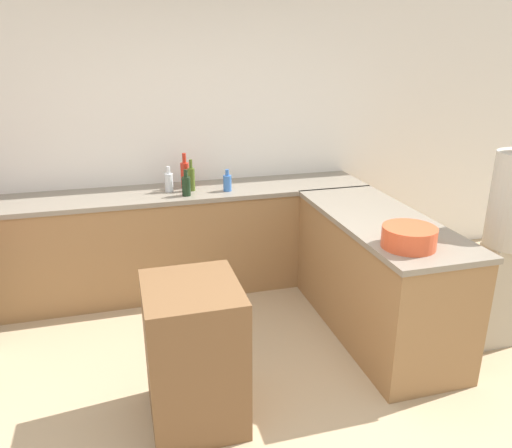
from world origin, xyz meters
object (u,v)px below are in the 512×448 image
Objects in this scene: island_table at (194,354)px; wine_bottle_dark at (186,185)px; water_bottle_blue at (227,182)px; person_at_peninsula at (512,232)px; olive_oil_bottle at (191,178)px; vinegar_bottle_clear at (169,182)px; mixing_bowl at (409,237)px; hot_sauce_bottle at (185,174)px.

island_table is 1.70m from wine_bottle_dark.
water_bottle_blue is 0.11× the size of person_at_peninsula.
olive_oil_bottle is 1.23× the size of wine_bottle_dark.
vinegar_bottle_clear is (-0.49, 0.11, 0.01)m from water_bottle_blue.
person_at_peninsula is (0.91, 0.13, -0.11)m from mixing_bowl.
vinegar_bottle_clear is (-0.15, -0.09, -0.04)m from hot_sauce_bottle.
vinegar_bottle_clear is 0.13× the size of person_at_peninsula.
person_at_peninsula is (1.74, -1.44, -0.11)m from water_bottle_blue.
wine_bottle_dark is (0.20, 1.59, 0.59)m from island_table.
hot_sauce_bottle reaches higher than wine_bottle_dark.
person_at_peninsula is (2.08, -1.64, -0.16)m from hot_sauce_bottle.
water_bottle_blue is 2.26m from person_at_peninsula.
island_table is 2.36m from person_at_peninsula.
olive_oil_bottle is at bearing 162.79° from water_bottle_blue.
person_at_peninsula is (2.31, 0.19, 0.46)m from island_table.
mixing_bowl is 1.93m from wine_bottle_dark.
hot_sauce_bottle is at bearing 141.75° from person_at_peninsula.
person_at_peninsula is at bearing -39.72° from water_bottle_blue.
island_table is at bearing -97.34° from wine_bottle_dark.
wine_bottle_dark is at bearing -51.97° from vinegar_bottle_clear.
wine_bottle_dark is 0.25m from hot_sauce_bottle.
mixing_bowl is at bearing -62.27° from water_bottle_blue.
person_at_peninsula is (2.23, -1.56, -0.13)m from vinegar_bottle_clear.
vinegar_bottle_clear is at bearing 167.14° from water_bottle_blue.
wine_bottle_dark reaches higher than island_table.
olive_oil_bottle is 0.16m from wine_bottle_dark.
person_at_peninsula reaches higher than wine_bottle_dark.
mixing_bowl is at bearing -172.06° from person_at_peninsula.
olive_oil_bottle reaches higher than island_table.
mixing_bowl is 1.09× the size of hot_sauce_bottle.
hot_sauce_bottle is (0.23, 1.83, 0.62)m from island_table.
island_table is 2.57× the size of mixing_bowl.
mixing_bowl is (1.40, 0.06, 0.57)m from island_table.
olive_oil_bottle reaches higher than water_bottle_blue.
island_table is 3.96× the size of vinegar_bottle_clear.
vinegar_bottle_clear is at bearing 145.11° from person_at_peninsula.
mixing_bowl is at bearing -51.89° from wine_bottle_dark.
water_bottle_blue is 0.86× the size of vinegar_bottle_clear.
mixing_bowl is 2.12m from hot_sauce_bottle.
person_at_peninsula is (2.11, -1.40, -0.13)m from wine_bottle_dark.
water_bottle_blue is (0.57, 1.64, 0.57)m from island_table.
hot_sauce_bottle reaches higher than water_bottle_blue.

